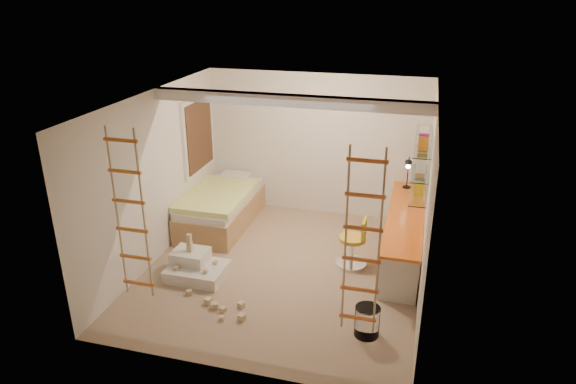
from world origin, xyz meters
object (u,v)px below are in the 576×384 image
(play_platform, at_px, (195,267))
(bed, at_px, (221,207))
(desk, at_px, (404,234))
(swivel_chair, at_px, (354,249))

(play_platform, bearing_deg, bed, 99.26)
(desk, xyz_separation_m, play_platform, (-2.91, -1.37, -0.26))
(bed, bearing_deg, play_platform, -80.74)
(bed, height_order, play_platform, bed)
(bed, distance_m, swivel_chair, 2.62)
(bed, xyz_separation_m, swivel_chair, (2.49, -0.83, -0.04))
(swivel_chair, height_order, play_platform, swivel_chair)
(play_platform, bearing_deg, swivel_chair, 22.35)
(swivel_chair, distance_m, play_platform, 2.39)
(desk, bearing_deg, swivel_chair, -146.78)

